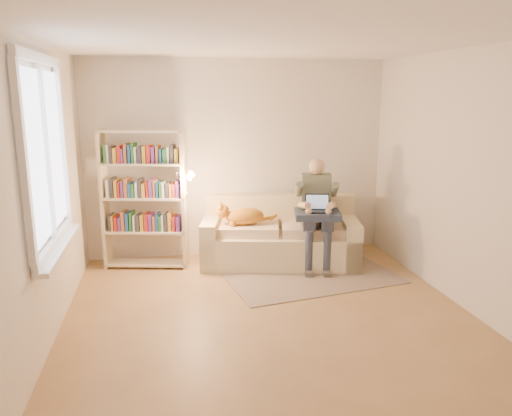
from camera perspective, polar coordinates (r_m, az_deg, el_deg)
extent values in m
plane|color=olive|center=(4.93, 1.98, -12.96)|extent=(4.50, 4.50, 0.00)
cube|color=white|center=(4.46, 2.25, 18.69)|extent=(4.00, 4.50, 0.02)
cube|color=silver|center=(4.53, -23.43, 1.01)|extent=(0.02, 4.50, 2.60)
cube|color=silver|center=(5.32, 23.65, 2.62)|extent=(0.02, 4.50, 2.60)
cube|color=silver|center=(6.70, -2.11, 5.60)|extent=(4.00, 0.02, 2.60)
cube|color=silver|center=(2.45, 13.77, -7.78)|extent=(4.00, 0.02, 2.60)
plane|color=white|center=(4.66, -22.93, 5.74)|extent=(0.00, 1.50, 1.50)
cube|color=white|center=(4.64, -23.68, 15.45)|extent=(0.05, 1.50, 0.08)
cube|color=white|center=(4.81, -21.99, -3.62)|extent=(0.05, 1.50, 0.08)
cube|color=white|center=(4.66, -22.81, 5.75)|extent=(0.04, 0.05, 1.50)
cube|color=white|center=(4.82, -21.47, -4.17)|extent=(0.12, 1.52, 0.04)
cube|color=beige|center=(6.49, 2.75, -4.52)|extent=(2.12, 1.28, 0.42)
cube|color=beige|center=(6.72, 2.72, -0.22)|extent=(1.98, 0.60, 0.43)
cube|color=beige|center=(6.51, -5.12, -3.70)|extent=(0.38, 0.91, 0.59)
cube|color=beige|center=(6.55, 10.58, -3.77)|extent=(0.38, 0.91, 0.59)
cube|color=beige|center=(6.38, -1.22, -2.34)|extent=(0.95, 0.75, 0.12)
cube|color=beige|center=(6.40, 6.77, -2.38)|extent=(0.95, 0.75, 0.12)
cube|color=#646C58|center=(6.37, 6.86, 1.65)|extent=(0.40, 0.27, 0.50)
sphere|color=tan|center=(6.29, 6.96, 4.72)|extent=(0.20, 0.20, 0.20)
cube|color=#343A49|center=(6.19, 5.98, -1.51)|extent=(0.23, 0.43, 0.16)
cube|color=#343A49|center=(6.22, 8.00, -1.52)|extent=(0.23, 0.43, 0.16)
cylinder|color=#343A49|center=(6.10, 6.05, -5.08)|extent=(0.11, 0.11, 0.55)
cylinder|color=#343A49|center=(6.12, 8.11, -5.08)|extent=(0.11, 0.11, 0.55)
ellipsoid|color=gold|center=(6.31, -1.24, -0.95)|extent=(0.53, 0.35, 0.22)
sphere|color=gold|center=(6.27, -3.80, -0.36)|extent=(0.17, 0.17, 0.17)
cylinder|color=gold|center=(6.36, 1.09, -1.23)|extent=(0.24, 0.10, 0.07)
cube|color=#283346|center=(6.16, 6.67, -0.72)|extent=(0.63, 0.55, 0.08)
cube|color=black|center=(6.12, 6.71, -0.35)|extent=(0.33, 0.26, 0.02)
cube|color=black|center=(6.20, 6.65, 0.74)|extent=(0.31, 0.14, 0.19)
plane|color=#8CA5CC|center=(6.20, 6.65, 0.74)|extent=(0.28, 0.14, 0.25)
cube|color=beige|center=(6.47, -16.94, 0.94)|extent=(0.09, 0.27, 1.75)
cube|color=beige|center=(6.23, -8.18, 0.93)|extent=(0.09, 0.27, 1.75)
cube|color=beige|center=(6.55, -12.29, -6.14)|extent=(1.07, 0.47, 0.03)
cube|color=beige|center=(6.42, -12.47, -2.56)|extent=(1.07, 0.47, 0.03)
cube|color=beige|center=(6.33, -12.65, 1.15)|extent=(1.07, 0.47, 0.03)
cube|color=beige|center=(6.26, -12.84, 4.96)|extent=(1.07, 0.47, 0.03)
cube|color=beige|center=(6.22, -13.03, 8.57)|extent=(1.07, 0.47, 0.03)
cube|color=#B2261E|center=(6.39, -12.52, -1.54)|extent=(0.91, 0.39, 0.21)
cube|color=#66337F|center=(6.30, -12.70, 2.20)|extent=(0.91, 0.39, 0.21)
cube|color=#995933|center=(6.24, -12.90, 6.03)|extent=(0.91, 0.39, 0.21)
cylinder|color=silver|center=(6.23, -8.88, 1.44)|extent=(0.09, 0.09, 0.04)
cone|color=silver|center=(6.05, -7.74, 3.68)|extent=(0.14, 0.16, 0.15)
cube|color=gray|center=(6.09, 6.37, -7.80)|extent=(2.18, 1.52, 0.01)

